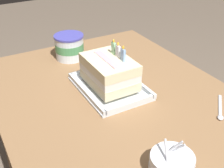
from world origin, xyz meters
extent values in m
cube|color=olive|center=(0.00, 0.00, 0.71)|extent=(0.99, 0.79, 0.04)
cube|color=olive|center=(-0.43, -0.33, 0.34)|extent=(0.06, 0.06, 0.69)
cube|color=olive|center=(-0.43, 0.33, 0.34)|extent=(0.06, 0.06, 0.69)
cube|color=silver|center=(-0.03, 0.00, 0.73)|extent=(0.28, 0.20, 0.01)
cube|color=silver|center=(-0.03, -0.09, 0.74)|extent=(0.28, 0.01, 0.02)
cube|color=silver|center=(-0.03, 0.10, 0.74)|extent=(0.28, 0.01, 0.02)
cube|color=silver|center=(-0.17, 0.00, 0.74)|extent=(0.01, 0.18, 0.02)
cube|color=silver|center=(0.10, 0.00, 0.74)|extent=(0.01, 0.18, 0.02)
cube|color=beige|center=(-0.03, 0.00, 0.77)|extent=(0.20, 0.14, 0.03)
cube|color=white|center=(-0.03, 0.00, 0.80)|extent=(0.20, 0.14, 0.03)
cube|color=beige|center=(-0.03, 0.00, 0.83)|extent=(0.20, 0.14, 0.03)
cube|color=beige|center=(-0.03, -0.01, 0.85)|extent=(0.15, 0.03, 0.00)
cube|color=#99DB9E|center=(-0.06, 0.03, 0.87)|extent=(0.02, 0.01, 0.04)
ellipsoid|color=yellow|center=(-0.06, 0.03, 0.89)|extent=(0.01, 0.01, 0.01)
cube|color=white|center=(-0.03, 0.03, 0.87)|extent=(0.02, 0.01, 0.04)
ellipsoid|color=yellow|center=(-0.03, 0.03, 0.89)|extent=(0.01, 0.01, 0.01)
cube|color=#8CB7EA|center=(0.00, 0.03, 0.87)|extent=(0.02, 0.01, 0.04)
ellipsoid|color=yellow|center=(0.00, 0.03, 0.89)|extent=(0.01, 0.01, 0.01)
cylinder|color=white|center=(0.38, -0.06, 0.75)|extent=(0.11, 0.11, 0.02)
cylinder|color=white|center=(0.38, -0.06, 0.77)|extent=(0.11, 0.11, 0.02)
cylinder|color=silver|center=(0.37, -0.07, 0.79)|extent=(0.05, 0.03, 0.05)
cylinder|color=silver|center=(0.37, -0.04, 0.79)|extent=(0.04, 0.02, 0.05)
cylinder|color=silver|center=(0.37, -0.05, 0.79)|extent=(0.03, 0.04, 0.05)
cylinder|color=white|center=(-0.34, -0.02, 0.77)|extent=(0.12, 0.12, 0.10)
cylinder|color=#4C935B|center=(-0.34, -0.02, 0.78)|extent=(0.12, 0.12, 0.03)
cylinder|color=#4C4CB5|center=(-0.34, -0.02, 0.83)|extent=(0.12, 0.12, 0.01)
ellipsoid|color=silver|center=(0.29, 0.22, 0.73)|extent=(0.03, 0.03, 0.01)
cube|color=silver|center=(0.24, 0.27, 0.73)|extent=(0.09, 0.10, 0.00)
camera|label=1|loc=(0.76, -0.43, 1.29)|focal=47.34mm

